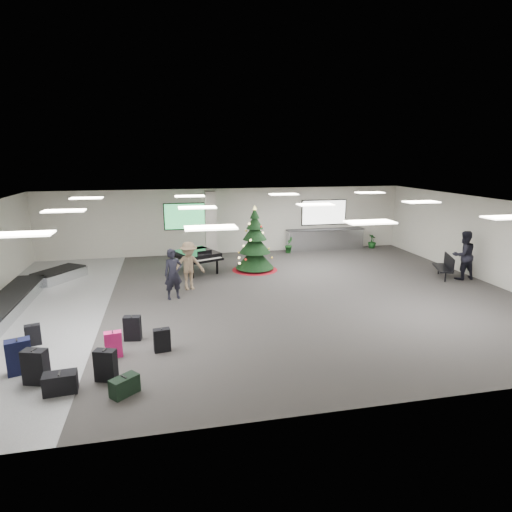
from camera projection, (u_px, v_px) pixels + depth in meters
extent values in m
plane|color=#353230|center=(258.00, 296.00, 14.83)|extent=(18.00, 18.00, 0.00)
cube|color=beige|center=(228.00, 221.00, 21.13)|extent=(18.00, 0.02, 3.20)
cube|color=beige|center=(340.00, 334.00, 7.80)|extent=(18.00, 0.02, 3.20)
cube|color=beige|center=(488.00, 241.00, 16.29)|extent=(0.02, 14.00, 3.20)
cube|color=silver|center=(258.00, 204.00, 14.10)|extent=(18.00, 14.00, 0.02)
cube|color=gray|center=(40.00, 311.00, 13.41)|extent=(4.00, 14.00, 0.01)
cube|color=#BBB3AB|center=(211.00, 226.00, 19.59)|extent=(0.50, 0.50, 3.20)
cube|color=green|center=(187.00, 216.00, 20.60)|extent=(2.20, 0.08, 1.30)
cube|color=white|center=(324.00, 212.00, 22.03)|extent=(2.40, 0.08, 1.30)
cube|color=white|center=(23.00, 234.00, 9.08)|extent=(1.20, 0.60, 0.04)
cube|color=white|center=(64.00, 211.00, 12.89)|extent=(1.20, 0.60, 0.04)
cube|color=white|center=(86.00, 198.00, 16.70)|extent=(1.20, 0.60, 0.04)
cube|color=white|center=(211.00, 228.00, 9.90)|extent=(1.20, 0.60, 0.04)
cube|color=white|center=(197.00, 207.00, 13.70)|extent=(1.20, 0.60, 0.04)
cube|color=white|center=(190.00, 196.00, 17.51)|extent=(1.20, 0.60, 0.04)
cube|color=white|center=(370.00, 222.00, 10.71)|extent=(1.20, 0.60, 0.04)
cube|color=white|center=(315.00, 205.00, 14.52)|extent=(1.20, 0.60, 0.04)
cube|color=white|center=(284.00, 194.00, 18.32)|extent=(1.20, 0.60, 0.04)
cube|color=white|center=(507.00, 217.00, 11.52)|extent=(1.20, 0.60, 0.04)
cube|color=white|center=(421.00, 202.00, 15.33)|extent=(1.20, 0.60, 0.04)
cube|color=white|center=(370.00, 193.00, 19.14)|extent=(1.20, 0.60, 0.04)
cube|color=silver|center=(59.00, 275.00, 16.75)|extent=(1.97, 2.21, 0.38)
cube|color=black|center=(59.00, 270.00, 16.70)|extent=(1.87, 2.10, 0.05)
cube|color=silver|center=(325.00, 240.00, 22.06)|extent=(4.00, 0.60, 1.05)
cube|color=#2B2B2D|center=(325.00, 229.00, 21.93)|extent=(4.05, 0.65, 0.04)
cube|color=black|center=(36.00, 367.00, 9.09)|extent=(0.56, 0.41, 0.77)
cube|color=black|center=(34.00, 350.00, 9.00)|extent=(0.08, 0.17, 0.02)
cube|color=black|center=(106.00, 365.00, 9.23)|extent=(0.51, 0.38, 0.70)
cube|color=black|center=(104.00, 350.00, 9.15)|extent=(0.08, 0.15, 0.02)
cube|color=#E71E72|center=(113.00, 344.00, 10.32)|extent=(0.44, 0.29, 0.64)
cube|color=black|center=(112.00, 332.00, 10.25)|extent=(0.05, 0.14, 0.02)
cube|color=black|center=(132.00, 328.00, 11.27)|extent=(0.47, 0.30, 0.66)
cube|color=black|center=(132.00, 316.00, 11.19)|extent=(0.05, 0.15, 0.02)
cube|color=black|center=(19.00, 357.00, 9.52)|extent=(0.59, 0.45, 0.80)
cube|color=black|center=(17.00, 340.00, 9.43)|extent=(0.09, 0.18, 0.02)
cube|color=black|center=(33.00, 369.00, 9.20)|extent=(0.42, 0.29, 0.58)
cube|color=black|center=(31.00, 356.00, 9.13)|extent=(0.05, 0.13, 0.02)
cube|color=black|center=(125.00, 386.00, 8.71)|extent=(0.63, 0.59, 0.38)
cube|color=black|center=(124.00, 377.00, 8.67)|extent=(0.13, 0.15, 0.02)
cube|color=black|center=(162.00, 340.00, 10.63)|extent=(0.43, 0.27, 0.59)
cube|color=black|center=(161.00, 329.00, 10.56)|extent=(0.05, 0.13, 0.02)
cube|color=black|center=(33.00, 335.00, 10.97)|extent=(0.41, 0.30, 0.55)
cube|color=black|center=(32.00, 325.00, 10.91)|extent=(0.06, 0.13, 0.02)
cube|color=black|center=(60.00, 383.00, 8.78)|extent=(0.69, 0.42, 0.43)
cube|color=black|center=(59.00, 373.00, 8.73)|extent=(0.05, 0.22, 0.02)
cone|color=maroon|center=(255.00, 268.00, 18.24)|extent=(1.94, 1.94, 0.12)
cylinder|color=#3F2819|center=(255.00, 264.00, 18.20)|extent=(0.12, 0.12, 0.51)
cone|color=black|center=(255.00, 257.00, 18.13)|extent=(1.63, 1.63, 0.92)
cone|color=black|center=(255.00, 243.00, 17.98)|extent=(1.33, 1.33, 0.82)
cone|color=black|center=(255.00, 231.00, 17.87)|extent=(1.02, 1.02, 0.71)
cone|color=black|center=(255.00, 221.00, 17.77)|extent=(0.71, 0.71, 0.61)
cone|color=black|center=(255.00, 213.00, 17.69)|extent=(0.41, 0.41, 0.46)
cone|color=#FFE566|center=(255.00, 207.00, 17.64)|extent=(0.16, 0.16, 0.18)
cube|color=black|center=(197.00, 255.00, 17.68)|extent=(1.97, 2.07, 0.26)
cube|color=black|center=(208.00, 261.00, 16.99)|extent=(1.35, 0.79, 0.09)
cube|color=white|center=(208.00, 259.00, 16.96)|extent=(1.17, 0.60, 0.02)
cube|color=black|center=(205.00, 253.00, 17.12)|extent=(0.61, 0.28, 0.21)
cylinder|color=black|center=(193.00, 270.00, 16.95)|extent=(0.09, 0.09, 0.63)
cylinder|color=black|center=(217.00, 266.00, 17.58)|extent=(0.09, 0.09, 0.63)
cylinder|color=black|center=(190.00, 262.00, 18.30)|extent=(0.09, 0.09, 0.63)
cube|color=black|center=(442.00, 268.00, 16.97)|extent=(1.01, 1.53, 0.06)
cylinder|color=black|center=(451.00, 277.00, 16.46)|extent=(0.06, 0.06, 0.39)
cylinder|color=black|center=(433.00, 269.00, 17.57)|extent=(0.06, 0.06, 0.39)
cube|color=black|center=(448.00, 261.00, 16.95)|extent=(0.61, 1.36, 0.49)
imported|color=black|center=(173.00, 274.00, 14.40)|extent=(0.73, 0.58, 1.74)
imported|color=#876D53|center=(189.00, 266.00, 15.43)|extent=(1.26, 0.90, 1.76)
imported|color=black|center=(463.00, 255.00, 16.69)|extent=(0.95, 0.74, 1.93)
imported|color=#133B19|center=(289.00, 245.00, 21.37)|extent=(0.55, 0.58, 0.82)
imported|color=#133B19|center=(372.00, 241.00, 22.47)|extent=(0.52, 0.52, 0.73)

